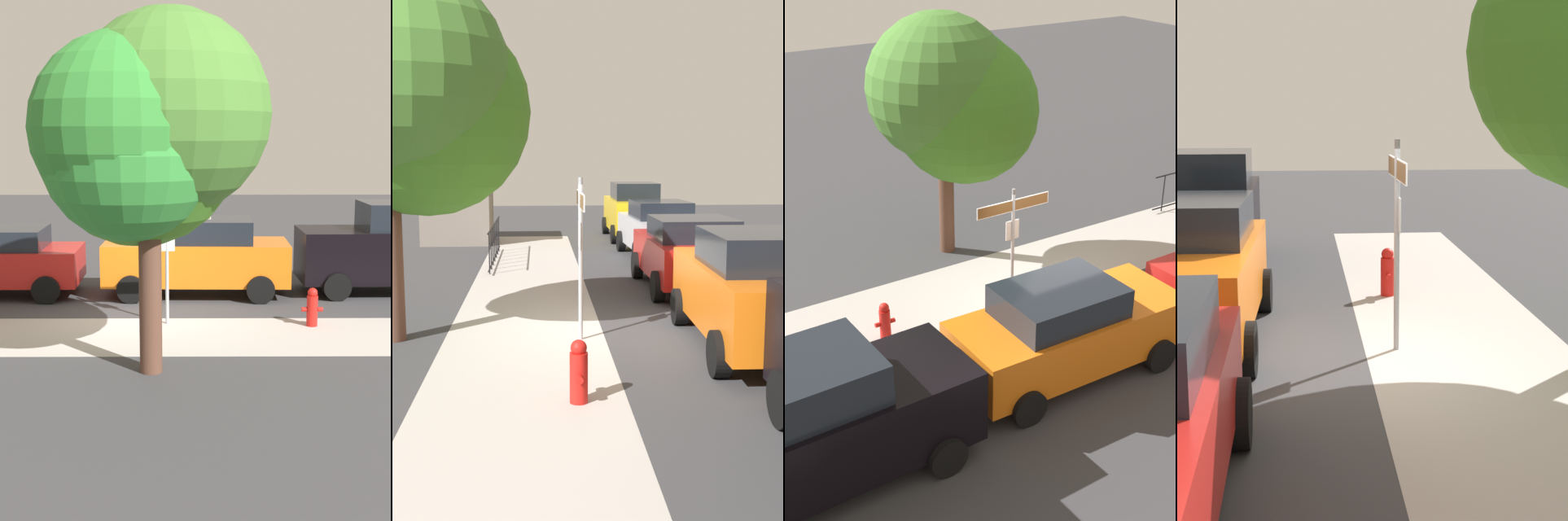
{
  "view_description": "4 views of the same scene",
  "coord_description": "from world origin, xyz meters",
  "views": [
    {
      "loc": [
        -1.07,
        14.66,
        3.84
      ],
      "look_at": [
        -1.17,
        -0.08,
        1.21
      ],
      "focal_mm": 50.0,
      "sensor_mm": 36.0,
      "label": 1
    },
    {
      "loc": [
        -11.48,
        1.06,
        2.94
      ],
      "look_at": [
        -0.71,
        0.29,
        1.31
      ],
      "focal_mm": 47.82,
      "sensor_mm": 36.0,
      "label": 2
    },
    {
      "loc": [
        -8.61,
        -10.79,
        7.9
      ],
      "look_at": [
        -1.61,
        0.07,
        1.42
      ],
      "focal_mm": 50.58,
      "sensor_mm": 36.0,
      "label": 3
    },
    {
      "loc": [
        8.87,
        -0.74,
        2.96
      ],
      "look_at": [
        -1.4,
        0.17,
        0.98
      ],
      "focal_mm": 54.57,
      "sensor_mm": 36.0,
      "label": 4
    }
  ],
  "objects": [
    {
      "name": "ground_plane",
      "position": [
        0.0,
        0.0,
        0.0
      ],
      "size": [
        60.0,
        60.0,
        0.0
      ],
      "primitive_type": "plane",
      "color": "#38383A"
    },
    {
      "name": "car_red",
      "position": [
        3.55,
        -2.28,
        0.83
      ],
      "size": [
        4.12,
        2.16,
        1.61
      ],
      "rotation": [
        0.0,
        0.0,
        0.01
      ],
      "color": "red",
      "rests_on": "ground_plane"
    },
    {
      "name": "car_silver",
      "position": [
        8.35,
        -2.41,
        0.85
      ],
      "size": [
        4.27,
        2.07,
        1.66
      ],
      "rotation": [
        0.0,
        0.0,
        0.04
      ],
      "color": "silver",
      "rests_on": "ground_plane"
    },
    {
      "name": "shade_tree",
      "position": [
        -0.32,
        3.13,
        3.81
      ],
      "size": [
        3.77,
        3.7,
        5.75
      ],
      "color": "brown",
      "rests_on": "ground_plane"
    },
    {
      "name": "iron_fence",
      "position": [
        7.92,
        2.3,
        0.57
      ],
      "size": [
        4.9,
        0.04,
        1.07
      ],
      "color": "black",
      "rests_on": "ground_plane"
    },
    {
      "name": "utility_shed",
      "position": [
        12.37,
        3.8,
        1.32
      ],
      "size": [
        2.61,
        2.62,
        2.57
      ],
      "color": "slate",
      "rests_on": "ground_plane"
    },
    {
      "name": "car_orange",
      "position": [
        -1.25,
        -2.23,
        0.92
      ],
      "size": [
        4.36,
        2.02,
        1.83
      ],
      "rotation": [
        0.0,
        0.0,
        -0.02
      ],
      "color": "orange",
      "rests_on": "ground_plane"
    },
    {
      "name": "sidewalk_strip",
      "position": [
        2.0,
        1.3,
        0.0
      ],
      "size": [
        24.0,
        2.6,
        0.0
      ],
      "primitive_type": "cube",
      "color": "#ABA49E",
      "rests_on": "ground_plane"
    },
    {
      "name": "car_yellow",
      "position": [
        13.15,
        -2.34,
        1.0
      ],
      "size": [
        4.47,
        1.93,
        2.01
      ],
      "rotation": [
        0.0,
        0.0,
        0.0
      ],
      "color": "gold",
      "rests_on": "ground_plane"
    },
    {
      "name": "fire_hydrant",
      "position": [
        -3.5,
        0.6,
        0.38
      ],
      "size": [
        0.42,
        0.22,
        0.78
      ],
      "color": "red",
      "rests_on": "ground_plane"
    },
    {
      "name": "street_sign",
      "position": [
        -0.6,
        0.4,
        1.85
      ],
      "size": [
        1.75,
        0.07,
        2.61
      ],
      "color": "#9EA0A5",
      "rests_on": "ground_plane"
    }
  ]
}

